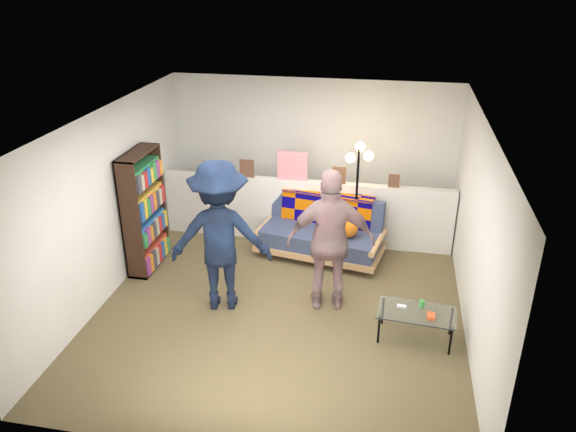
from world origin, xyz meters
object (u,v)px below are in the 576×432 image
(futon_sofa, at_px, (322,232))
(person_right, at_px, (331,241))
(floor_lamp, at_px, (358,177))
(bookshelf, at_px, (144,215))
(person_left, at_px, (220,236))
(coffee_table, at_px, (417,313))

(futon_sofa, bearing_deg, person_right, -78.58)
(floor_lamp, bearing_deg, bookshelf, -161.92)
(futon_sofa, height_order, person_right, person_right)
(bookshelf, distance_m, person_right, 2.73)
(bookshelf, height_order, person_left, person_left)
(person_left, height_order, person_right, person_left)
(futon_sofa, distance_m, person_left, 1.97)
(floor_lamp, xyz_separation_m, person_left, (-1.53, -1.71, -0.24))
(person_right, bearing_deg, floor_lamp, -106.27)
(coffee_table, height_order, person_left, person_left)
(floor_lamp, bearing_deg, person_left, -131.83)
(bookshelf, bearing_deg, coffee_table, -15.68)
(bookshelf, height_order, floor_lamp, bookshelf)
(coffee_table, distance_m, floor_lamp, 2.34)
(person_right, bearing_deg, person_left, 0.69)
(futon_sofa, distance_m, person_right, 1.47)
(futon_sofa, relative_size, floor_lamp, 1.14)
(person_left, bearing_deg, bookshelf, -41.20)
(person_right, bearing_deg, futon_sofa, -87.19)
(floor_lamp, bearing_deg, futon_sofa, -161.40)
(bookshelf, relative_size, person_left, 0.88)
(futon_sofa, height_order, coffee_table, futon_sofa)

